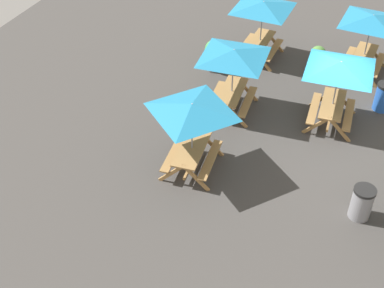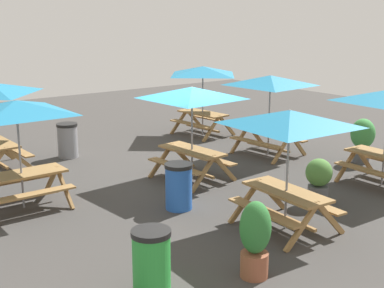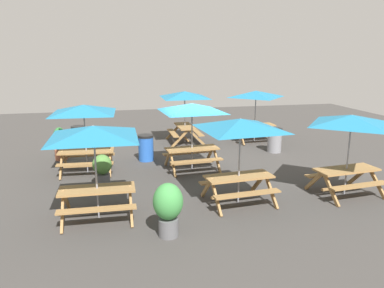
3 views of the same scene
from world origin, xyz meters
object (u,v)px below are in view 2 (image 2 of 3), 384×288
(trash_bin_blue, at_px, (179,186))
(potted_plant_1, at_px, (255,238))
(trash_bin_green, at_px, (151,261))
(trash_bin_gray, at_px, (68,140))
(picnic_table_1, at_px, (192,100))
(potted_plant_2, at_px, (363,137))
(picnic_table_4, at_px, (289,127))
(picnic_table_0, at_px, (203,76))
(picnic_table_2, at_px, (17,115))
(potted_plant_0, at_px, (319,179))
(picnic_table_5, at_px, (270,86))

(trash_bin_blue, bearing_deg, potted_plant_1, 165.67)
(trash_bin_green, height_order, trash_bin_gray, same)
(picnic_table_1, distance_m, potted_plant_2, 5.08)
(trash_bin_blue, bearing_deg, picnic_table_4, -154.34)
(picnic_table_4, height_order, potted_plant_1, picnic_table_4)
(picnic_table_0, bearing_deg, trash_bin_gray, 83.79)
(trash_bin_green, relative_size, potted_plant_1, 0.79)
(trash_bin_green, bearing_deg, picnic_table_2, 3.19)
(potted_plant_0, xyz_separation_m, potted_plant_1, (-1.57, 3.37, 0.09))
(picnic_table_4, xyz_separation_m, trash_bin_green, (-0.49, 3.34, -1.49))
(picnic_table_5, xyz_separation_m, trash_bin_blue, (-2.01, 4.63, -1.49))
(picnic_table_2, bearing_deg, trash_bin_gray, -127.51)
(picnic_table_0, xyz_separation_m, picnic_table_2, (-3.17, 7.30, 0.00))
(picnic_table_5, bearing_deg, picnic_table_0, -6.43)
(picnic_table_2, height_order, picnic_table_4, same)
(picnic_table_0, xyz_separation_m, picnic_table_4, (-7.27, 3.71, 0.00))
(picnic_table_0, distance_m, picnic_table_1, 4.97)
(trash_bin_green, bearing_deg, picnic_table_4, -81.71)
(picnic_table_1, relative_size, trash_bin_green, 2.88)
(trash_bin_gray, xyz_separation_m, potted_plant_1, (-8.36, 0.68, 0.16))
(picnic_table_1, relative_size, picnic_table_5, 1.00)
(picnic_table_2, distance_m, trash_bin_green, 4.83)
(trash_bin_green, relative_size, trash_bin_blue, 1.00)
(picnic_table_1, bearing_deg, potted_plant_2, -113.01)
(picnic_table_5, xyz_separation_m, trash_bin_green, (-4.58, 6.97, -1.49))
(trash_bin_gray, bearing_deg, picnic_table_0, -90.51)
(trash_bin_green, height_order, potted_plant_2, potted_plant_2)
(picnic_table_1, relative_size, picnic_table_2, 1.00)
(picnic_table_5, relative_size, trash_bin_blue, 2.88)
(trash_bin_gray, bearing_deg, potted_plant_2, -130.71)
(potted_plant_2, bearing_deg, picnic_table_1, 71.41)
(picnic_table_2, bearing_deg, potted_plant_2, 166.19)
(picnic_table_4, distance_m, potted_plant_2, 5.61)
(picnic_table_5, distance_m, trash_bin_green, 8.47)
(picnic_table_4, height_order, potted_plant_2, picnic_table_4)
(picnic_table_2, height_order, potted_plant_2, picnic_table_2)
(trash_bin_blue, relative_size, potted_plant_0, 0.98)
(picnic_table_2, xyz_separation_m, potted_plant_1, (-5.15, -1.79, -1.34))
(picnic_table_2, distance_m, trash_bin_blue, 3.61)
(picnic_table_5, xyz_separation_m, potted_plant_1, (-5.14, 5.43, -1.34))
(trash_bin_gray, bearing_deg, picnic_table_2, 142.49)
(picnic_table_1, xyz_separation_m, potted_plant_1, (-4.58, 2.24, -1.34))
(picnic_table_0, distance_m, potted_plant_2, 5.63)
(picnic_table_0, xyz_separation_m, potted_plant_1, (-8.32, 5.51, -1.34))
(picnic_table_1, relative_size, trash_bin_gray, 2.88)
(picnic_table_2, height_order, trash_bin_green, picnic_table_2)
(picnic_table_2, distance_m, potted_plant_1, 5.61)
(potted_plant_1, bearing_deg, potted_plant_2, -66.40)
(picnic_table_4, relative_size, trash_bin_green, 2.88)
(trash_bin_green, relative_size, potted_plant_2, 0.80)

